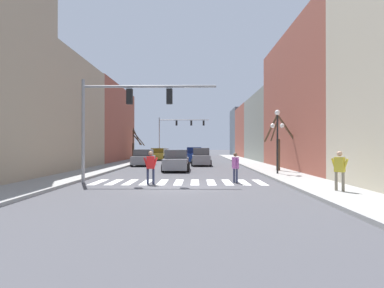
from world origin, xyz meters
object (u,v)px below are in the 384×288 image
at_px(car_parked_right_near, 144,158).
at_px(car_driving_away_lane, 194,155).
at_px(pedestrian_on_left_sidewalk, 151,165).
at_px(pedestrian_crossing_street, 235,165).
at_px(traffic_signal_near, 124,107).
at_px(car_driving_toward_lane, 176,161).
at_px(traffic_signal_far, 177,127).
at_px(street_tree_left_far, 278,144).
at_px(car_parked_left_near, 164,153).
at_px(car_parked_right_far, 158,154).
at_px(pedestrian_near_right_corner, 340,167).
at_px(street_lamp_right_corner, 277,128).
at_px(street_tree_right_near, 135,145).
at_px(car_parked_left_far, 201,157).

distance_m(car_parked_right_near, car_driving_away_lane, 7.78).
height_order(pedestrian_on_left_sidewalk, pedestrian_crossing_street, pedestrian_on_left_sidewalk).
bearing_deg(traffic_signal_near, car_driving_toward_lane, 73.30).
distance_m(car_driving_toward_lane, car_parked_right_near, 6.97).
xyz_separation_m(traffic_signal_far, street_tree_left_far, (9.42, -27.63, -2.93)).
xyz_separation_m(car_parked_left_near, pedestrian_crossing_street, (7.53, -33.25, 0.25)).
height_order(traffic_signal_far, car_parked_right_far, traffic_signal_far).
distance_m(car_driving_toward_lane, pedestrian_on_left_sidewalk, 8.68).
height_order(car_driving_toward_lane, car_parked_left_near, car_driving_toward_lane).
distance_m(car_parked_right_near, car_parked_right_far, 11.52).
bearing_deg(pedestrian_near_right_corner, traffic_signal_near, -151.79).
height_order(traffic_signal_near, street_lamp_right_corner, traffic_signal_near).
distance_m(street_lamp_right_corner, pedestrian_on_left_sidewalk, 9.41).
height_order(car_driving_toward_lane, car_driving_away_lane, car_driving_away_lane).
height_order(car_parked_right_far, pedestrian_near_right_corner, pedestrian_near_right_corner).
distance_m(car_driving_away_lane, pedestrian_crossing_street, 19.88).
xyz_separation_m(pedestrian_on_left_sidewalk, street_tree_right_near, (-5.48, 22.55, 1.01)).
distance_m(car_driving_away_lane, pedestrian_near_right_corner, 24.34).
bearing_deg(car_driving_toward_lane, car_parked_right_far, -168.04).
height_order(car_parked_right_near, car_parked_left_near, car_parked_right_near).
xyz_separation_m(car_parked_left_far, pedestrian_near_right_corner, (5.49, -18.04, 0.31)).
bearing_deg(car_parked_right_far, pedestrian_on_left_sidewalk, -173.67).
height_order(car_driving_toward_lane, pedestrian_crossing_street, car_driving_toward_lane).
distance_m(car_driving_toward_lane, street_tree_right_near, 15.30).
distance_m(traffic_signal_near, car_parked_left_far, 15.30).
bearing_deg(car_parked_left_far, car_parked_left_near, 17.22).
bearing_deg(street_tree_left_far, car_parked_left_near, 113.56).
bearing_deg(car_driving_away_lane, pedestrian_crossing_street, -173.13).
height_order(car_parked_right_far, street_tree_left_far, street_tree_left_far).
bearing_deg(traffic_signal_far, traffic_signal_near, -91.39).
bearing_deg(pedestrian_on_left_sidewalk, car_parked_right_near, -81.74).
height_order(car_parked_right_far, pedestrian_crossing_street, car_parked_right_far).
distance_m(car_driving_away_lane, pedestrian_on_left_sidewalk, 20.54).
xyz_separation_m(car_parked_right_far, pedestrian_near_right_corner, (11.29, -29.16, 0.36)).
distance_m(street_lamp_right_corner, car_parked_right_far, 24.13).
relative_size(car_driving_away_lane, street_tree_right_near, 1.12).
bearing_deg(street_lamp_right_corner, street_tree_right_near, 126.74).
bearing_deg(car_parked_left_far, car_parked_right_near, 93.95).
distance_m(car_parked_left_near, pedestrian_on_left_sidewalk, 34.07).
relative_size(traffic_signal_far, pedestrian_crossing_street, 5.08).
relative_size(traffic_signal_far, car_parked_left_near, 1.85).
bearing_deg(car_driving_toward_lane, car_parked_right_near, -147.73).
bearing_deg(street_tree_right_near, street_tree_left_far, -47.26).
bearing_deg(street_lamp_right_corner, pedestrian_crossing_street, -130.52).
xyz_separation_m(car_driving_away_lane, pedestrian_crossing_street, (2.38, -19.74, 0.14)).
height_order(pedestrian_crossing_street, street_tree_left_far, street_tree_left_far).
bearing_deg(car_driving_away_lane, car_driving_toward_lane, 173.36).
height_order(car_parked_right_far, pedestrian_on_left_sidewalk, pedestrian_on_left_sidewalk).
bearing_deg(street_tree_right_near, street_lamp_right_corner, -53.26).
height_order(car_parked_right_near, pedestrian_crossing_street, pedestrian_crossing_street).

